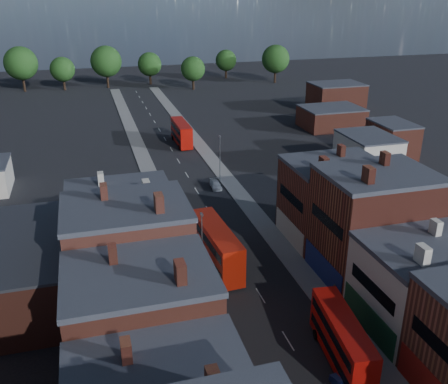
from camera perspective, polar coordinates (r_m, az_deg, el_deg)
pavement_west at (r=77.86m, az=-6.83°, el=-1.95°), size 3.00×200.00×0.12m
pavement_east at (r=80.61m, az=2.32°, el=-0.92°), size 3.00×200.00×0.12m
lamp_post_2 at (r=58.36m, az=-2.52°, el=-5.51°), size 0.25×0.70×8.12m
lamp_post_3 at (r=87.56m, az=-0.47°, el=4.29°), size 0.25×0.70×8.12m
bus_0 at (r=60.92m, az=-0.83°, el=-6.18°), size 3.69×12.41×5.29m
bus_1 at (r=48.28m, az=13.34°, el=-16.07°), size 3.74×10.88×4.60m
bus_2 at (r=109.14m, az=-4.89°, el=6.79°), size 2.91×11.32×4.88m
car_2 at (r=61.30m, az=1.22°, el=-8.38°), size 2.42×4.72×1.27m
car_3 at (r=85.27m, az=-0.96°, el=0.83°), size 1.87×4.11×1.17m
ped_3 at (r=57.34m, az=12.45°, el=-10.99°), size 0.74×1.08×1.68m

